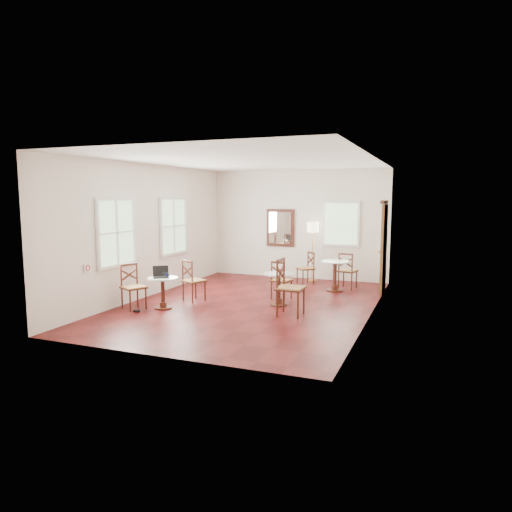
{
  "coord_description": "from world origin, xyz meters",
  "views": [
    {
      "loc": [
        3.63,
        -8.98,
        2.28
      ],
      "look_at": [
        0.0,
        0.3,
        1.0
      ],
      "focal_mm": 32.61,
      "sensor_mm": 36.0,
      "label": 1
    }
  ],
  "objects_px": {
    "cafe_table_mid": "(279,286)",
    "chair_back_b": "(306,268)",
    "laptop": "(161,274)",
    "chair_near_a": "(193,280)",
    "water_glass": "(164,275)",
    "power_adapter": "(136,311)",
    "floor_lamp": "(313,231)",
    "chair_near_b": "(133,287)",
    "chair_mid_b": "(289,287)",
    "mouse": "(168,276)",
    "chair_mid_a": "(281,280)",
    "navy_mug": "(167,275)",
    "chair_back_a": "(347,271)",
    "cafe_table_near": "(163,289)",
    "cafe_table_back": "(335,272)"
  },
  "relations": [
    {
      "from": "mouse",
      "to": "power_adapter",
      "type": "height_order",
      "value": "mouse"
    },
    {
      "from": "chair_near_b",
      "to": "navy_mug",
      "type": "xyz_separation_m",
      "value": [
        0.59,
        0.35,
        0.23
      ]
    },
    {
      "from": "chair_near_b",
      "to": "power_adapter",
      "type": "bearing_deg",
      "value": -107.86
    },
    {
      "from": "floor_lamp",
      "to": "water_glass",
      "type": "height_order",
      "value": "floor_lamp"
    },
    {
      "from": "chair_back_a",
      "to": "floor_lamp",
      "type": "distance_m",
      "value": 1.57
    },
    {
      "from": "chair_near_a",
      "to": "navy_mug",
      "type": "distance_m",
      "value": 0.8
    },
    {
      "from": "chair_mid_b",
      "to": "floor_lamp",
      "type": "xyz_separation_m",
      "value": [
        -0.51,
        3.74,
        0.81
      ]
    },
    {
      "from": "chair_near_b",
      "to": "chair_mid_b",
      "type": "height_order",
      "value": "chair_mid_b"
    },
    {
      "from": "floor_lamp",
      "to": "water_glass",
      "type": "distance_m",
      "value": 4.64
    },
    {
      "from": "cafe_table_back",
      "to": "floor_lamp",
      "type": "xyz_separation_m",
      "value": [
        -0.85,
        1.12,
        0.9
      ]
    },
    {
      "from": "water_glass",
      "to": "chair_near_b",
      "type": "bearing_deg",
      "value": -153.04
    },
    {
      "from": "chair_near_b",
      "to": "chair_mid_a",
      "type": "distance_m",
      "value": 3.2
    },
    {
      "from": "chair_near_a",
      "to": "mouse",
      "type": "relative_size",
      "value": 11.01
    },
    {
      "from": "navy_mug",
      "to": "power_adapter",
      "type": "bearing_deg",
      "value": -123.58
    },
    {
      "from": "chair_back_b",
      "to": "mouse",
      "type": "distance_m",
      "value": 4.05
    },
    {
      "from": "chair_mid_a",
      "to": "navy_mug",
      "type": "relative_size",
      "value": 8.43
    },
    {
      "from": "cafe_table_back",
      "to": "chair_near_a",
      "type": "bearing_deg",
      "value": -140.78
    },
    {
      "from": "chair_near_a",
      "to": "chair_back_b",
      "type": "bearing_deg",
      "value": -97.76
    },
    {
      "from": "mouse",
      "to": "water_glass",
      "type": "xyz_separation_m",
      "value": [
        -0.01,
        -0.12,
        0.04
      ]
    },
    {
      "from": "chair_back_a",
      "to": "cafe_table_back",
      "type": "bearing_deg",
      "value": 72.62
    },
    {
      "from": "cafe_table_near",
      "to": "floor_lamp",
      "type": "relative_size",
      "value": 0.4
    },
    {
      "from": "chair_back_a",
      "to": "mouse",
      "type": "height_order",
      "value": "chair_back_a"
    },
    {
      "from": "chair_near_b",
      "to": "chair_back_a",
      "type": "height_order",
      "value": "chair_near_b"
    },
    {
      "from": "chair_near_a",
      "to": "chair_mid_b",
      "type": "bearing_deg",
      "value": -165.87
    },
    {
      "from": "chair_near_a",
      "to": "power_adapter",
      "type": "height_order",
      "value": "chair_near_a"
    },
    {
      "from": "chair_near_a",
      "to": "floor_lamp",
      "type": "relative_size",
      "value": 0.57
    },
    {
      "from": "chair_back_a",
      "to": "floor_lamp",
      "type": "xyz_separation_m",
      "value": [
        -1.08,
        0.69,
        0.9
      ]
    },
    {
      "from": "laptop",
      "to": "mouse",
      "type": "distance_m",
      "value": 0.16
    },
    {
      "from": "laptop",
      "to": "cafe_table_near",
      "type": "bearing_deg",
      "value": -67.76
    },
    {
      "from": "chair_near_b",
      "to": "mouse",
      "type": "bearing_deg",
      "value": -28.94
    },
    {
      "from": "mouse",
      "to": "floor_lamp",
      "type": "bearing_deg",
      "value": 63.33
    },
    {
      "from": "cafe_table_mid",
      "to": "chair_back_b",
      "type": "distance_m",
      "value": 2.56
    },
    {
      "from": "chair_mid_a",
      "to": "water_glass",
      "type": "height_order",
      "value": "chair_mid_a"
    },
    {
      "from": "cafe_table_mid",
      "to": "chair_mid_b",
      "type": "height_order",
      "value": "chair_mid_b"
    },
    {
      "from": "water_glass",
      "to": "power_adapter",
      "type": "relative_size",
      "value": 0.93
    },
    {
      "from": "cafe_table_mid",
      "to": "floor_lamp",
      "type": "relative_size",
      "value": 0.43
    },
    {
      "from": "floor_lamp",
      "to": "chair_near_b",
      "type": "bearing_deg",
      "value": -120.61
    },
    {
      "from": "cafe_table_near",
      "to": "chair_back_b",
      "type": "xyz_separation_m",
      "value": [
        2.01,
        3.69,
        0.02
      ]
    },
    {
      "from": "floor_lamp",
      "to": "navy_mug",
      "type": "xyz_separation_m",
      "value": [
        -2.01,
        -4.05,
        -0.67
      ]
    },
    {
      "from": "chair_mid_a",
      "to": "mouse",
      "type": "bearing_deg",
      "value": 50.26
    },
    {
      "from": "cafe_table_back",
      "to": "laptop",
      "type": "bearing_deg",
      "value": -134.31
    },
    {
      "from": "chair_mid_b",
      "to": "chair_back_b",
      "type": "xyz_separation_m",
      "value": [
        -0.55,
        3.26,
        -0.13
      ]
    },
    {
      "from": "floor_lamp",
      "to": "water_glass",
      "type": "xyz_separation_m",
      "value": [
        -2.04,
        -4.11,
        -0.66
      ]
    },
    {
      "from": "chair_back_a",
      "to": "chair_mid_b",
      "type": "bearing_deg",
      "value": 89.83
    },
    {
      "from": "cafe_table_mid",
      "to": "laptop",
      "type": "distance_m",
      "value": 2.44
    },
    {
      "from": "cafe_table_near",
      "to": "chair_near_b",
      "type": "distance_m",
      "value": 0.61
    },
    {
      "from": "floor_lamp",
      "to": "chair_mid_b",
      "type": "bearing_deg",
      "value": -82.2
    },
    {
      "from": "cafe_table_back",
      "to": "floor_lamp",
      "type": "height_order",
      "value": "floor_lamp"
    },
    {
      "from": "mouse",
      "to": "water_glass",
      "type": "bearing_deg",
      "value": -96.97
    },
    {
      "from": "cafe_table_near",
      "to": "navy_mug",
      "type": "relative_size",
      "value": 6.3
    }
  ]
}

